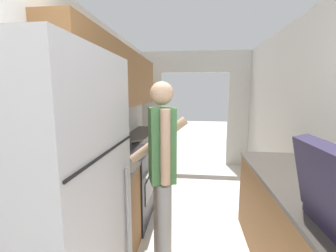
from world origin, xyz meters
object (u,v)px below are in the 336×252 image
at_px(range_oven, 126,185).
at_px(knife, 137,142).
at_px(refrigerator, 49,220).
at_px(person, 162,173).

bearing_deg(range_oven, knife, 86.21).
height_order(refrigerator, knife, refrigerator).
height_order(refrigerator, person, refrigerator).
relative_size(range_oven, knife, 3.38).
xyz_separation_m(range_oven, knife, (0.03, 0.49, 0.45)).
bearing_deg(knife, person, -24.38).
bearing_deg(person, knife, 4.49).
height_order(range_oven, person, person).
bearing_deg(person, refrigerator, 126.57).
distance_m(range_oven, knife, 0.66).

